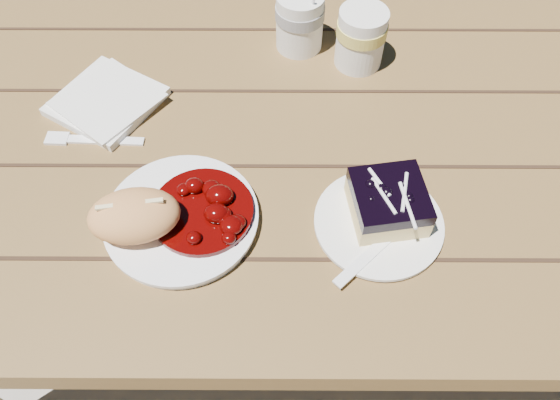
{
  "coord_description": "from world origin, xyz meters",
  "views": [
    {
      "loc": [
        -0.24,
        -0.59,
        1.41
      ],
      "look_at": [
        -0.25,
        -0.18,
        0.81
      ],
      "focal_mm": 35.0,
      "sensor_mm": 36.0,
      "label": 1
    }
  ],
  "objects_px": {
    "bread_roll": "(134,216)",
    "coffee_cup": "(300,21)",
    "main_plate": "(182,219)",
    "picnic_table": "(413,186)",
    "dessert_plate": "(378,224)",
    "second_cup": "(361,38)",
    "blueberry_cake": "(388,202)"
  },
  "relations": [
    {
      "from": "dessert_plate",
      "to": "blueberry_cake",
      "type": "xyz_separation_m",
      "value": [
        0.01,
        0.01,
        0.03
      ]
    },
    {
      "from": "dessert_plate",
      "to": "second_cup",
      "type": "height_order",
      "value": "second_cup"
    },
    {
      "from": "coffee_cup",
      "to": "bread_roll",
      "type": "bearing_deg",
      "value": -119.53
    },
    {
      "from": "bread_roll",
      "to": "blueberry_cake",
      "type": "height_order",
      "value": "bread_roll"
    },
    {
      "from": "picnic_table",
      "to": "second_cup",
      "type": "distance_m",
      "value": 0.29
    },
    {
      "from": "second_cup",
      "to": "main_plate",
      "type": "bearing_deg",
      "value": -129.18
    },
    {
      "from": "coffee_cup",
      "to": "dessert_plate",
      "type": "bearing_deg",
      "value": -74.53
    },
    {
      "from": "coffee_cup",
      "to": "second_cup",
      "type": "relative_size",
      "value": 1.0
    },
    {
      "from": "dessert_plate",
      "to": "blueberry_cake",
      "type": "bearing_deg",
      "value": 56.31
    },
    {
      "from": "bread_roll",
      "to": "coffee_cup",
      "type": "distance_m",
      "value": 0.46
    },
    {
      "from": "bread_roll",
      "to": "coffee_cup",
      "type": "relative_size",
      "value": 1.2
    },
    {
      "from": "blueberry_cake",
      "to": "main_plate",
      "type": "bearing_deg",
      "value": 173.37
    },
    {
      "from": "main_plate",
      "to": "dessert_plate",
      "type": "relative_size",
      "value": 1.2
    },
    {
      "from": "picnic_table",
      "to": "dessert_plate",
      "type": "relative_size",
      "value": 11.4
    },
    {
      "from": "bread_roll",
      "to": "dessert_plate",
      "type": "bearing_deg",
      "value": 2.71
    },
    {
      "from": "dessert_plate",
      "to": "blueberry_cake",
      "type": "height_order",
      "value": "blueberry_cake"
    },
    {
      "from": "bread_roll",
      "to": "second_cup",
      "type": "relative_size",
      "value": 1.2
    },
    {
      "from": "blueberry_cake",
      "to": "second_cup",
      "type": "xyz_separation_m",
      "value": [
        -0.01,
        0.32,
        0.01
      ]
    },
    {
      "from": "blueberry_cake",
      "to": "coffee_cup",
      "type": "distance_m",
      "value": 0.39
    },
    {
      "from": "second_cup",
      "to": "coffee_cup",
      "type": "bearing_deg",
      "value": 156.97
    },
    {
      "from": "picnic_table",
      "to": "bread_roll",
      "type": "xyz_separation_m",
      "value": [
        -0.44,
        -0.2,
        0.21
      ]
    },
    {
      "from": "blueberry_cake",
      "to": "second_cup",
      "type": "height_order",
      "value": "second_cup"
    },
    {
      "from": "main_plate",
      "to": "picnic_table",
      "type": "bearing_deg",
      "value": 25.2
    },
    {
      "from": "dessert_plate",
      "to": "coffee_cup",
      "type": "bearing_deg",
      "value": 105.47
    },
    {
      "from": "picnic_table",
      "to": "coffee_cup",
      "type": "height_order",
      "value": "coffee_cup"
    },
    {
      "from": "picnic_table",
      "to": "dessert_plate",
      "type": "height_order",
      "value": "dessert_plate"
    },
    {
      "from": "dessert_plate",
      "to": "second_cup",
      "type": "xyz_separation_m",
      "value": [
        -0.0,
        0.34,
        0.05
      ]
    },
    {
      "from": "main_plate",
      "to": "coffee_cup",
      "type": "xyz_separation_m",
      "value": [
        0.17,
        0.38,
        0.04
      ]
    },
    {
      "from": "coffee_cup",
      "to": "second_cup",
      "type": "distance_m",
      "value": 0.11
    },
    {
      "from": "blueberry_cake",
      "to": "coffee_cup",
      "type": "height_order",
      "value": "coffee_cup"
    },
    {
      "from": "bread_roll",
      "to": "coffee_cup",
      "type": "bearing_deg",
      "value": 60.47
    },
    {
      "from": "bread_roll",
      "to": "blueberry_cake",
      "type": "relative_size",
      "value": 1.1
    }
  ]
}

